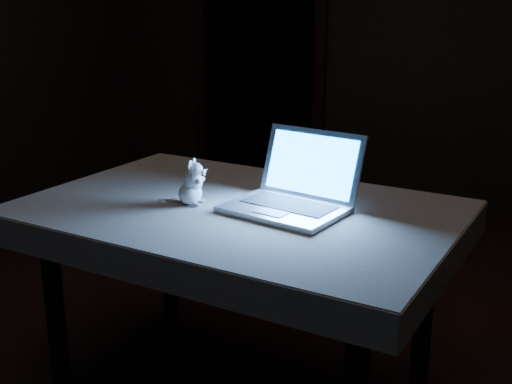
% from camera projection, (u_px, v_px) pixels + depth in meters
% --- Properties ---
extents(floor, '(5.00, 5.00, 0.00)m').
position_uv_depth(floor, '(261.00, 384.00, 2.48)').
color(floor, black).
rests_on(floor, ground).
extents(back_wall, '(4.50, 0.04, 2.60)m').
position_uv_depth(back_wall, '(409.00, 19.00, 4.29)').
color(back_wall, black).
rests_on(back_wall, ground).
extents(doorway, '(1.06, 0.36, 2.13)m').
position_uv_depth(doorway, '(259.00, 50.00, 4.79)').
color(doorway, black).
rests_on(doorway, back_wall).
extents(table, '(1.45, 1.02, 0.73)m').
position_uv_depth(table, '(240.00, 303.00, 2.34)').
color(table, black).
rests_on(table, floor).
extents(tablecloth, '(1.55, 1.11, 0.11)m').
position_uv_depth(tablecloth, '(210.00, 221.00, 2.24)').
color(tablecloth, beige).
rests_on(tablecloth, table).
extents(laptop, '(0.45, 0.41, 0.26)m').
position_uv_depth(laptop, '(284.00, 175.00, 2.12)').
color(laptop, '#B7B8BC').
rests_on(laptop, tablecloth).
extents(plush_mouse, '(0.14, 0.14, 0.16)m').
position_uv_depth(plush_mouse, '(190.00, 182.00, 2.22)').
color(plush_mouse, white).
rests_on(plush_mouse, tablecloth).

